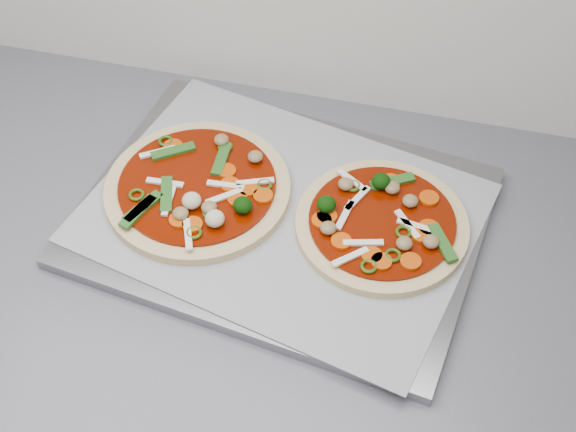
# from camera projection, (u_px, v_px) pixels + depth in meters

# --- Properties ---
(baking_tray) EXTENTS (0.53, 0.43, 0.02)m
(baking_tray) POSITION_uv_depth(u_px,v_px,m) (282.00, 217.00, 1.01)
(baking_tray) COLOR gray
(baking_tray) RESTS_ON countertop
(parchment) EXTENTS (0.53, 0.43, 0.00)m
(parchment) POSITION_uv_depth(u_px,v_px,m) (282.00, 212.00, 1.00)
(parchment) COLOR gray
(parchment) RESTS_ON baking_tray
(pizza_left) EXTENTS (0.30, 0.30, 0.04)m
(pizza_left) POSITION_uv_depth(u_px,v_px,m) (199.00, 189.00, 1.01)
(pizza_left) COLOR #D4B57D
(pizza_left) RESTS_ON parchment
(pizza_right) EXTENTS (0.26, 0.26, 0.04)m
(pizza_right) POSITION_uv_depth(u_px,v_px,m) (381.00, 223.00, 0.98)
(pizza_right) COLOR #D4B57D
(pizza_right) RESTS_ON parchment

